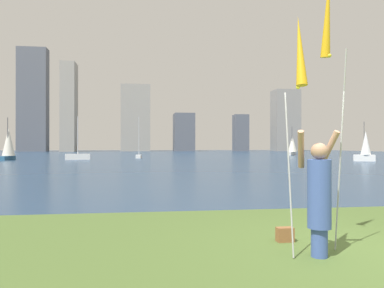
# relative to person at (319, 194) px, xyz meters

# --- Properties ---
(ground) EXTENTS (120.00, 138.00, 0.12)m
(ground) POSITION_rel_person_xyz_m (0.74, 51.06, -1.00)
(ground) COLOR #4C662D
(person) EXTENTS (0.70, 0.52, 1.91)m
(person) POSITION_rel_person_xyz_m (0.00, 0.00, 0.00)
(person) COLOR #3F59A5
(person) RESTS_ON ground
(kite_flag_left) EXTENTS (0.16, 0.71, 3.53)m
(kite_flag_left) POSITION_rel_person_xyz_m (-0.42, -0.25, 1.99)
(kite_flag_left) COLOR #B2B2B7
(kite_flag_left) RESTS_ON ground
(kite_flag_right) EXTENTS (0.16, 0.75, 4.55)m
(kite_flag_right) POSITION_rel_person_xyz_m (0.42, 0.52, 2.80)
(kite_flag_right) COLOR #B2B2B7
(kite_flag_right) RESTS_ON ground
(bag) EXTENTS (0.29, 0.16, 0.25)m
(bag) POSITION_rel_person_xyz_m (-0.17, 0.91, -0.81)
(bag) COLOR brown
(bag) RESTS_ON ground
(sailboat_0) EXTENTS (2.30, 2.61, 4.78)m
(sailboat_0) POSITION_rel_person_xyz_m (22.15, 53.88, 0.76)
(sailboat_0) COLOR silver
(sailboat_0) RESTS_ON ground
(sailboat_5) EXTENTS (2.82, 1.09, 5.01)m
(sailboat_5) POSITION_rel_person_xyz_m (-9.98, 39.06, -0.55)
(sailboat_5) COLOR white
(sailboat_5) RESTS_ON ground
(sailboat_6) EXTENTS (1.52, 2.80, 4.81)m
(sailboat_6) POSITION_rel_person_xyz_m (-17.64, 39.32, 0.89)
(sailboat_6) COLOR #2D6084
(sailboat_6) RESTS_ON ground
(sailboat_7) EXTENTS (2.23, 1.73, 4.15)m
(sailboat_7) POSITION_rel_person_xyz_m (20.50, 30.88, 0.50)
(sailboat_7) COLOR white
(sailboat_7) RESTS_ON ground
(sailboat_8) EXTENTS (0.80, 1.72, 5.38)m
(sailboat_8) POSITION_rel_person_xyz_m (-3.04, 43.39, -0.62)
(sailboat_8) COLOR white
(sailboat_8) RESTS_ON ground
(skyline_tower_0) EXTENTS (7.55, 3.88, 27.63)m
(skyline_tower_0) POSITION_rel_person_xyz_m (-31.53, 99.07, 12.88)
(skyline_tower_0) COLOR #565B66
(skyline_tower_0) RESTS_ON ground
(skyline_tower_1) EXTENTS (3.66, 5.60, 23.17)m
(skyline_tower_1) POSITION_rel_person_xyz_m (-21.52, 95.39, 10.65)
(skyline_tower_1) COLOR gray
(skyline_tower_1) RESTS_ON ground
(skyline_tower_2) EXTENTS (7.95, 5.96, 18.31)m
(skyline_tower_2) POSITION_rel_person_xyz_m (-4.35, 99.56, 8.22)
(skyline_tower_2) COLOR gray
(skyline_tower_2) RESTS_ON ground
(skyline_tower_3) EXTENTS (5.63, 7.44, 10.67)m
(skyline_tower_3) POSITION_rel_person_xyz_m (9.21, 100.55, 4.40)
(skyline_tower_3) COLOR #565B66
(skyline_tower_3) RESTS_ON ground
(skyline_tower_4) EXTENTS (3.90, 3.74, 10.13)m
(skyline_tower_4) POSITION_rel_person_xyz_m (24.53, 95.38, 4.13)
(skyline_tower_4) COLOR #565B66
(skyline_tower_4) RESTS_ON ground
(skyline_tower_5) EXTENTS (7.20, 5.60, 17.51)m
(skyline_tower_5) POSITION_rel_person_xyz_m (38.43, 97.66, 7.82)
(skyline_tower_5) COLOR gray
(skyline_tower_5) RESTS_ON ground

